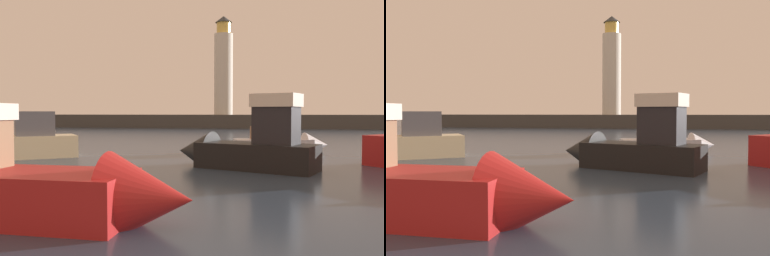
# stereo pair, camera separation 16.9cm
# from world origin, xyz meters

# --- Properties ---
(ground_plane) EXTENTS (220.00, 220.00, 0.00)m
(ground_plane) POSITION_xyz_m (0.00, 33.04, 0.00)
(ground_plane) COLOR #2D3D51
(breakwater) EXTENTS (69.85, 6.02, 2.22)m
(breakwater) POSITION_xyz_m (0.00, 66.08, 1.11)
(breakwater) COLOR #423F3D
(breakwater) RESTS_ON ground_plane
(lighthouse) EXTENTS (3.11, 3.11, 16.49)m
(lighthouse) POSITION_xyz_m (-1.52, 66.08, 10.03)
(lighthouse) COLOR silver
(lighthouse) RESTS_ON breakwater
(motorboat_0) EXTENTS (7.09, 4.51, 3.74)m
(motorboat_0) POSITION_xyz_m (3.62, 17.73, 0.97)
(motorboat_0) COLOR black
(motorboat_0) RESTS_ON ground_plane
(motorboat_3) EXTENTS (6.28, 3.10, 2.01)m
(motorboat_3) POSITION_xyz_m (6.09, 25.42, 0.57)
(motorboat_3) COLOR silver
(motorboat_3) RESTS_ON ground_plane
(motorboat_4) EXTENTS (8.54, 2.35, 3.18)m
(motorboat_4) POSITION_xyz_m (-1.05, 7.95, 0.84)
(motorboat_4) COLOR #B21E1E
(motorboat_4) RESTS_ON ground_plane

